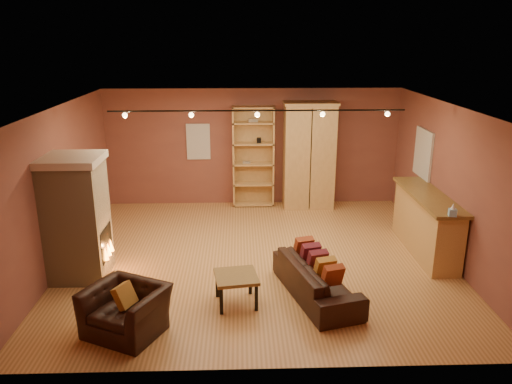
{
  "coord_description": "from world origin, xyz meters",
  "views": [
    {
      "loc": [
        -0.31,
        -8.51,
        3.97
      ],
      "look_at": [
        -0.02,
        0.2,
        1.23
      ],
      "focal_mm": 35.0,
      "sensor_mm": 36.0,
      "label": 1
    }
  ],
  "objects_px": {
    "armoire": "(309,155)",
    "bar_counter": "(426,223)",
    "fireplace": "(77,218)",
    "armchair": "(125,303)",
    "coffee_table": "(236,279)",
    "bookcase": "(253,156)",
    "loveseat": "(317,273)"
  },
  "relations": [
    {
      "from": "loveseat",
      "to": "coffee_table",
      "type": "xyz_separation_m",
      "value": [
        -1.27,
        -0.2,
        0.01
      ]
    },
    {
      "from": "bar_counter",
      "to": "loveseat",
      "type": "xyz_separation_m",
      "value": [
        -2.32,
        -1.63,
        -0.18
      ]
    },
    {
      "from": "fireplace",
      "to": "coffee_table",
      "type": "relative_size",
      "value": 2.93
    },
    {
      "from": "bar_counter",
      "to": "armchair",
      "type": "height_order",
      "value": "bar_counter"
    },
    {
      "from": "bookcase",
      "to": "armchair",
      "type": "distance_m",
      "value": 5.86
    },
    {
      "from": "bar_counter",
      "to": "armchair",
      "type": "xyz_separation_m",
      "value": [
        -5.11,
        -2.55,
        -0.13
      ]
    },
    {
      "from": "armoire",
      "to": "armchair",
      "type": "relative_size",
      "value": 2.07
    },
    {
      "from": "armchair",
      "to": "bar_counter",
      "type": "bearing_deg",
      "value": 52.84
    },
    {
      "from": "fireplace",
      "to": "armchair",
      "type": "bearing_deg",
      "value": -57.35
    },
    {
      "from": "armoire",
      "to": "coffee_table",
      "type": "relative_size",
      "value": 3.5
    },
    {
      "from": "armoire",
      "to": "armchair",
      "type": "bearing_deg",
      "value": -121.44
    },
    {
      "from": "bar_counter",
      "to": "armchair",
      "type": "bearing_deg",
      "value": -153.47
    },
    {
      "from": "armoire",
      "to": "bar_counter",
      "type": "bearing_deg",
      "value": -55.55
    },
    {
      "from": "loveseat",
      "to": "armchair",
      "type": "xyz_separation_m",
      "value": [
        -2.79,
        -0.93,
        0.05
      ]
    },
    {
      "from": "loveseat",
      "to": "armchair",
      "type": "distance_m",
      "value": 2.94
    },
    {
      "from": "fireplace",
      "to": "armoire",
      "type": "height_order",
      "value": "armoire"
    },
    {
      "from": "loveseat",
      "to": "coffee_table",
      "type": "distance_m",
      "value": 1.28
    },
    {
      "from": "coffee_table",
      "to": "bookcase",
      "type": "bearing_deg",
      "value": 85.26
    },
    {
      "from": "armoire",
      "to": "fireplace",
      "type": "bearing_deg",
      "value": -141.04
    },
    {
      "from": "fireplace",
      "to": "coffee_table",
      "type": "height_order",
      "value": "fireplace"
    },
    {
      "from": "loveseat",
      "to": "bar_counter",
      "type": "bearing_deg",
      "value": -70.57
    },
    {
      "from": "bar_counter",
      "to": "armchair",
      "type": "relative_size",
      "value": 1.98
    },
    {
      "from": "armoire",
      "to": "coffee_table",
      "type": "bearing_deg",
      "value": -110.5
    },
    {
      "from": "bar_counter",
      "to": "bookcase",
      "type": "bearing_deg",
      "value": 137.42
    },
    {
      "from": "bookcase",
      "to": "armoire",
      "type": "distance_m",
      "value": 1.33
    },
    {
      "from": "fireplace",
      "to": "armchair",
      "type": "height_order",
      "value": "fireplace"
    },
    {
      "from": "armoire",
      "to": "armchair",
      "type": "distance_m",
      "value": 6.25
    },
    {
      "from": "armchair",
      "to": "coffee_table",
      "type": "xyz_separation_m",
      "value": [
        1.53,
        0.72,
        -0.04
      ]
    },
    {
      "from": "armoire",
      "to": "coffee_table",
      "type": "distance_m",
      "value": 4.95
    },
    {
      "from": "bookcase",
      "to": "loveseat",
      "type": "xyz_separation_m",
      "value": [
        0.87,
        -4.56,
        -0.82
      ]
    },
    {
      "from": "bar_counter",
      "to": "coffee_table",
      "type": "bearing_deg",
      "value": -152.95
    },
    {
      "from": "fireplace",
      "to": "bar_counter",
      "type": "bearing_deg",
      "value": 7.22
    }
  ]
}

